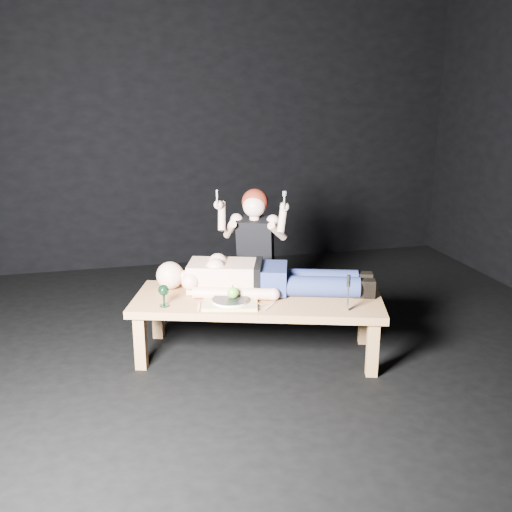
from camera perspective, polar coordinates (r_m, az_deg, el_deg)
name	(u,v)px	position (r m, az deg, el deg)	size (l,w,h in m)	color
ground	(296,351)	(4.55, 3.85, -9.06)	(5.00, 5.00, 0.00)	black
back_wall	(228,125)	(6.56, -2.65, 12.36)	(5.00, 5.00, 0.00)	black
table	(258,327)	(4.40, 0.16, -6.75)	(1.79, 0.67, 0.45)	#A47447
lying_man	(266,274)	(4.41, 0.99, -1.75)	(1.79, 0.55, 0.26)	#E2AF90
kneeling_woman	(257,254)	(4.92, 0.06, 0.23)	(0.63, 0.70, 1.18)	black
serving_tray	(230,303)	(4.19, -2.48, -4.52)	(0.38, 0.27, 0.02)	tan
plate	(230,300)	(4.18, -2.48, -4.25)	(0.25, 0.25, 0.02)	white
apple	(233,293)	(4.18, -2.22, -3.52)	(0.08, 0.08, 0.08)	green
goblet	(164,296)	(4.18, -8.80, -3.77)	(0.08, 0.08, 0.16)	black
fork_flat	(199,307)	(4.15, -5.50, -4.89)	(0.02, 0.19, 0.01)	#B2B2B7
knife_flat	(270,306)	(4.15, 1.33, -4.80)	(0.02, 0.19, 0.01)	#B2B2B7
spoon_flat	(254,302)	(4.23, -0.16, -4.41)	(0.02, 0.19, 0.01)	#B2B2B7
carving_knife	(348,293)	(4.08, 8.79, -3.52)	(0.03, 0.04, 0.25)	#B2B2B7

